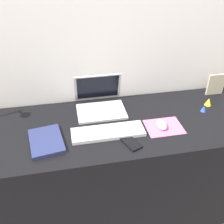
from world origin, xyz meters
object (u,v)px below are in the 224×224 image
Objects in this scene: notebook_pad at (46,141)px; mouse at (162,125)px; keyboard at (108,132)px; toy_figurine_yellow at (208,102)px; picture_frame at (216,84)px; toy_figurine_blue at (204,109)px; laptop at (100,100)px; cell_phone at (131,143)px.

mouse is at bearing -8.24° from notebook_pad.
toy_figurine_yellow is (0.70, 0.17, 0.01)m from keyboard.
picture_frame is 0.27m from toy_figurine_blue.
laptop is 7.67× the size of toy_figurine_blue.
keyboard is 0.64m from toy_figurine_blue.
laptop is 0.28m from keyboard.
picture_frame is at bearing 48.95° from toy_figurine_yellow.
cell_phone is at bearing -74.22° from laptop.
laptop is 0.40m from cell_phone.
toy_figurine_yellow reaches higher than toy_figurine_blue.
laptop is at bearing 165.21° from toy_figurine_blue.
toy_figurine_blue is (0.97, 0.12, 0.01)m from notebook_pad.
toy_figurine_blue is 0.79× the size of toy_figurine_yellow.
keyboard is at bearing -6.97° from notebook_pad.
laptop is 0.44m from notebook_pad.
mouse is at bearing -41.51° from laptop.
keyboard is 0.31m from mouse.
keyboard is 2.73× the size of picture_frame.
toy_figurine_yellow is at bearing 43.97° from toy_figurine_blue.
laptop is 0.66m from toy_figurine_blue.
toy_figurine_blue is at bearing -14.79° from laptop.
keyboard is 0.15m from cell_phone.
toy_figurine_yellow reaches higher than notebook_pad.
keyboard is 10.48× the size of toy_figurine_blue.
toy_figurine_blue is (0.64, -0.17, -0.03)m from laptop.
notebook_pad is 1.06m from toy_figurine_yellow.
notebook_pad is at bearing -173.06° from toy_figurine_blue.
keyboard and notebook_pad have the same top height.
picture_frame is at bearing 7.77° from cell_phone.
toy_figurine_blue is (-0.18, -0.19, -0.06)m from picture_frame.
mouse is 0.34m from toy_figurine_blue.
mouse reaches higher than keyboard.
keyboard is at bearing 179.15° from mouse.
toy_figurine_blue is at bearing -136.03° from toy_figurine_yellow.
mouse is 0.64× the size of picture_frame.
keyboard is at bearing -170.35° from toy_figurine_blue.
picture_frame is (0.50, 0.30, 0.05)m from mouse.
keyboard reaches higher than cell_phone.
mouse is at bearing -160.64° from toy_figurine_blue.
keyboard is 8.29× the size of toy_figurine_yellow.
keyboard is 3.20× the size of cell_phone.
picture_frame is 3.84× the size of toy_figurine_blue.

